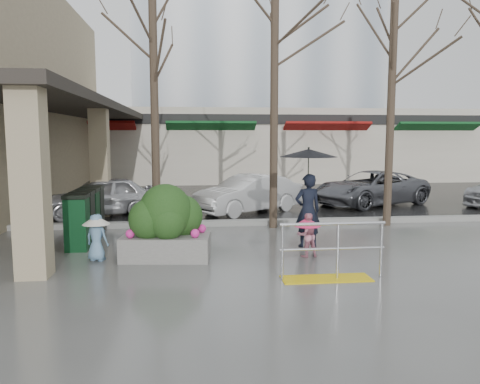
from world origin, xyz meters
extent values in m
plane|color=#51514F|center=(0.00, 0.00, 0.00)|extent=(120.00, 120.00, 0.00)
cube|color=black|center=(0.00, 22.00, 0.01)|extent=(120.00, 36.00, 0.01)
cube|color=gray|center=(0.00, 4.00, 0.07)|extent=(120.00, 0.30, 0.15)
cube|color=#2D2823|center=(-4.80, 8.00, 3.62)|extent=(2.80, 18.00, 0.25)
cube|color=tan|center=(-3.90, -0.50, 1.75)|extent=(0.55, 0.55, 3.50)
cube|color=tan|center=(-3.90, 6.00, 1.75)|extent=(0.55, 0.55, 3.50)
cube|color=beige|center=(2.00, 18.00, 2.00)|extent=(34.00, 6.00, 4.00)
cube|color=maroon|center=(-6.00, 15.10, 2.85)|extent=(4.50, 1.68, 0.87)
cube|color=#0F4C1E|center=(0.00, 15.10, 2.85)|extent=(4.50, 1.68, 0.87)
cube|color=maroon|center=(6.00, 15.10, 2.85)|extent=(4.50, 1.68, 0.87)
cube|color=#0F4C1E|center=(12.00, 15.10, 2.85)|extent=(4.50, 1.68, 0.87)
cube|color=black|center=(2.00, 15.10, 3.40)|extent=(34.00, 0.35, 0.50)
cube|color=#8C99A8|center=(4.00, 30.00, 12.50)|extent=(18.00, 12.00, 25.00)
cube|color=yellow|center=(1.30, -1.20, 0.01)|extent=(1.60, 0.50, 0.02)
cylinder|color=silver|center=(0.50, -1.20, 0.50)|extent=(0.05, 0.05, 1.00)
cylinder|color=silver|center=(1.50, -1.20, 0.50)|extent=(0.05, 0.05, 1.00)
cylinder|color=silver|center=(2.30, -1.20, 0.50)|extent=(0.05, 0.05, 1.00)
cylinder|color=silver|center=(1.40, -1.20, 1.00)|extent=(1.90, 0.06, 0.06)
cylinder|color=silver|center=(1.40, -1.20, 0.55)|extent=(1.90, 0.04, 0.04)
cylinder|color=#382B21|center=(-2.00, 3.60, 3.40)|extent=(0.22, 0.22, 6.80)
cylinder|color=#382B21|center=(1.20, 3.60, 3.50)|extent=(0.22, 0.22, 7.00)
cylinder|color=#382B21|center=(4.50, 3.60, 3.25)|extent=(0.22, 0.22, 6.50)
imported|color=black|center=(1.58, 1.26, 0.84)|extent=(0.66, 0.47, 1.68)
cylinder|color=black|center=(1.58, 1.26, 1.71)|extent=(0.02, 0.02, 1.07)
cone|color=black|center=(1.58, 1.26, 2.16)|extent=(1.32, 1.32, 0.18)
sphere|color=black|center=(1.58, 1.26, 2.27)|extent=(0.05, 0.05, 0.05)
imported|color=pink|center=(1.34, 0.37, 0.47)|extent=(0.51, 0.43, 0.93)
cylinder|color=black|center=(1.34, 0.37, 0.64)|extent=(0.02, 0.02, 0.40)
cone|color=#FC2763|center=(1.34, 0.37, 0.75)|extent=(0.57, 0.57, 0.18)
sphere|color=black|center=(1.34, 0.37, 0.86)|extent=(0.05, 0.05, 0.05)
imported|color=#6D9BC2|center=(-3.00, 0.53, 0.48)|extent=(0.55, 0.46, 0.96)
cylinder|color=black|center=(-3.00, 0.53, 0.71)|extent=(0.02, 0.02, 0.45)
cone|color=white|center=(-3.00, 0.53, 0.84)|extent=(0.56, 0.56, 0.18)
sphere|color=black|center=(-3.00, 0.53, 0.95)|extent=(0.05, 0.05, 0.05)
cube|color=gray|center=(-1.60, 0.50, 0.25)|extent=(1.88, 1.09, 0.50)
ellipsoid|color=#153A12|center=(-1.60, 0.50, 0.99)|extent=(1.10, 0.99, 1.15)
sphere|color=#153A12|center=(-1.95, 0.40, 0.85)|extent=(0.79, 0.79, 0.79)
sphere|color=#153A12|center=(-1.25, 0.65, 0.87)|extent=(0.83, 0.83, 0.83)
cube|color=#0D3B1C|center=(-3.60, 1.47, 0.58)|extent=(0.48, 0.48, 1.16)
cube|color=black|center=(-3.60, 1.47, 1.22)|extent=(0.51, 0.51, 0.08)
cube|color=black|center=(-3.60, 2.05, 0.58)|extent=(0.48, 0.48, 1.16)
cube|color=black|center=(-3.60, 2.05, 1.22)|extent=(0.51, 0.51, 0.08)
cube|color=black|center=(-3.59, 2.63, 0.58)|extent=(0.48, 0.48, 1.16)
cube|color=black|center=(-3.59, 2.63, 1.22)|extent=(0.51, 0.51, 0.08)
cube|color=black|center=(-3.59, 3.21, 0.58)|extent=(0.48, 0.48, 1.16)
cube|color=black|center=(-3.59, 3.21, 1.22)|extent=(0.51, 0.51, 0.08)
imported|color=#BCBDC1|center=(-3.95, 6.08, 0.63)|extent=(3.97, 2.51, 1.26)
imported|color=white|center=(0.83, 6.16, 0.63)|extent=(3.93, 3.21, 1.26)
imported|color=slate|center=(5.54, 7.45, 0.63)|extent=(4.99, 3.79, 1.26)
camera|label=1|loc=(-1.09, -9.07, 2.53)|focal=35.00mm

